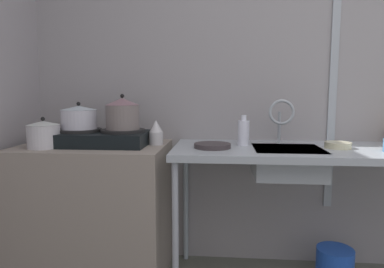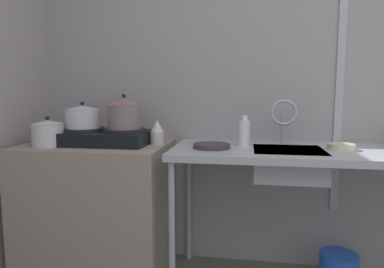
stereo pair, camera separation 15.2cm
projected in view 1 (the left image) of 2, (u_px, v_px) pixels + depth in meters
wall_back at (306, 67)px, 2.29m from camera, size 4.53×0.10×2.71m
wall_metal_strip at (335, 45)px, 2.20m from camera, size 0.05×0.01×2.17m
counter_concrete at (95, 211)px, 2.16m from camera, size 0.90×0.62×0.86m
counter_sink at (313, 158)px, 2.00m from camera, size 1.66×0.62×0.86m
stove at (101, 137)px, 2.10m from camera, size 0.58×0.37×0.10m
pot_on_left_burner at (79, 117)px, 2.09m from camera, size 0.22×0.22×0.17m
pot_on_right_burner at (123, 114)px, 2.07m from camera, size 0.21×0.21×0.22m
pot_beside_stove at (44, 134)px, 1.98m from camera, size 0.19×0.19×0.18m
percolator at (156, 133)px, 2.11m from camera, size 0.09×0.09×0.16m
sink_basin at (287, 162)px, 1.99m from camera, size 0.40×0.37×0.16m
faucet at (281, 115)px, 2.11m from camera, size 0.16×0.09×0.28m
frying_pan at (212, 146)px, 1.99m from camera, size 0.22×0.22×0.03m
small_bowl_on_drainboard at (338, 145)px, 1.98m from camera, size 0.15×0.15×0.04m
bottle_by_sink at (243, 132)px, 2.08m from camera, size 0.07×0.07×0.19m
bucket_on_floor at (335, 266)px, 2.10m from camera, size 0.22×0.22×0.23m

